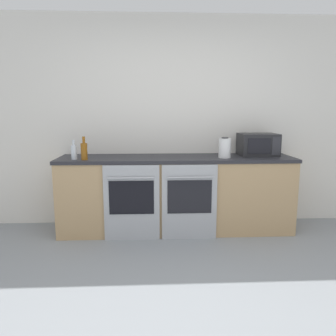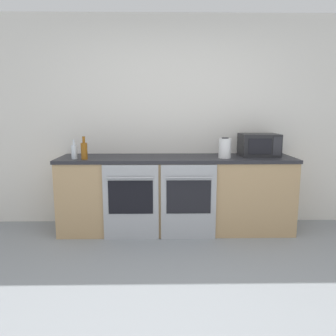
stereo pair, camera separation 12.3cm
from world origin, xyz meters
TOP-DOWN VIEW (x-y plane):
  - ground_plane at (0.00, 0.00)m, footprint 16.00×16.00m
  - wall_back at (0.00, 2.03)m, footprint 10.00×0.06m
  - counter_back at (0.00, 1.69)m, footprint 2.77×0.64m
  - oven_left at (-0.52, 1.36)m, footprint 0.62×0.06m
  - oven_right at (0.13, 1.36)m, footprint 0.62×0.06m
  - microwave at (1.01, 1.77)m, footprint 0.45×0.36m
  - bottle_amber at (-1.04, 1.50)m, footprint 0.07×0.07m
  - bottle_clear at (-1.16, 1.52)m, footprint 0.07×0.07m
  - kettle at (0.56, 1.58)m, footprint 0.14×0.14m

SIDE VIEW (x-z plane):
  - ground_plane at x=0.00m, z-range 0.00..0.00m
  - oven_left at x=-0.52m, z-range 0.01..0.87m
  - oven_right at x=0.13m, z-range 0.01..0.87m
  - counter_back at x=0.00m, z-range 0.00..0.90m
  - bottle_clear at x=-1.16m, z-range 0.88..1.10m
  - bottle_amber at x=-1.04m, z-range 0.87..1.13m
  - kettle at x=0.56m, z-range 0.90..1.14m
  - microwave at x=1.01m, z-range 0.90..1.17m
  - wall_back at x=0.00m, z-range 0.00..2.60m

